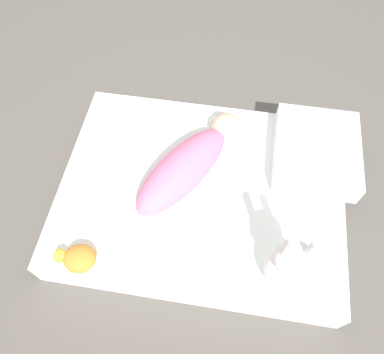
{
  "coord_description": "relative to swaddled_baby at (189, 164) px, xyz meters",
  "views": [
    {
      "loc": [
        -0.08,
        0.73,
        1.49
      ],
      "look_at": [
        0.04,
        -0.01,
        0.19
      ],
      "focal_mm": 35.0,
      "sensor_mm": 36.0,
      "label": 1
    }
  ],
  "objects": [
    {
      "name": "swaddled_baby",
      "position": [
        0.0,
        0.0,
        0.0
      ],
      "size": [
        0.41,
        0.56,
        0.14
      ],
      "rotation": [
        0.0,
        0.0,
        4.17
      ],
      "color": "pink",
      "rests_on": "bed_mattress"
    },
    {
      "name": "ground_plane",
      "position": [
        -0.06,
        0.06,
        -0.21
      ],
      "size": [
        12.0,
        12.0,
        0.0
      ],
      "primitive_type": "plane",
      "color": "#514C47"
    },
    {
      "name": "bunny_plush",
      "position": [
        -0.4,
        0.37,
        0.05
      ],
      "size": [
        0.15,
        0.15,
        0.35
      ],
      "color": "white",
      "rests_on": "bed_mattress"
    },
    {
      "name": "bed_mattress",
      "position": [
        -0.06,
        0.06,
        -0.14
      ],
      "size": [
        1.15,
        0.87,
        0.14
      ],
      "color": "white",
      "rests_on": "ground_plane"
    },
    {
      "name": "turtle_plush",
      "position": [
        0.34,
        0.44,
        -0.04
      ],
      "size": [
        0.16,
        0.11,
        0.06
      ],
      "color": "orange",
      "rests_on": "bed_mattress"
    },
    {
      "name": "burp_cloth",
      "position": [
        -0.15,
        -0.2,
        -0.06
      ],
      "size": [
        0.19,
        0.21,
        0.02
      ],
      "color": "white",
      "rests_on": "bed_mattress"
    },
    {
      "name": "pillow",
      "position": [
        -0.51,
        -0.16,
        -0.02
      ],
      "size": [
        0.34,
        0.39,
        0.1
      ],
      "color": "white",
      "rests_on": "bed_mattress"
    }
  ]
}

